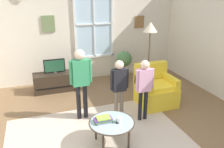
# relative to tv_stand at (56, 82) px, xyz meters

# --- Properties ---
(ground_plane) EXTENTS (6.50, 6.84, 0.02)m
(ground_plane) POSITION_rel_tv_stand_xyz_m (0.60, -2.53, -0.24)
(ground_plane) COLOR brown
(back_wall) EXTENTS (5.90, 0.17, 2.75)m
(back_wall) POSITION_rel_tv_stand_xyz_m (0.62, 0.65, 1.15)
(back_wall) COLOR beige
(back_wall) RESTS_ON ground_plane
(area_rug) EXTENTS (3.00, 2.29, 0.01)m
(area_rug) POSITION_rel_tv_stand_xyz_m (0.43, -2.32, -0.22)
(area_rug) COLOR #C6B29E
(area_rug) RESTS_ON ground_plane
(tv_stand) EXTENTS (1.06, 0.44, 0.46)m
(tv_stand) POSITION_rel_tv_stand_xyz_m (0.00, 0.00, 0.00)
(tv_stand) COLOR #2D2319
(tv_stand) RESTS_ON ground_plane
(television) EXTENTS (0.51, 0.08, 0.36)m
(television) POSITION_rel_tv_stand_xyz_m (0.00, -0.00, 0.42)
(television) COLOR #4C4C4C
(television) RESTS_ON tv_stand
(armchair) EXTENTS (0.76, 0.74, 0.87)m
(armchair) POSITION_rel_tv_stand_xyz_m (1.99, -1.43, 0.10)
(armchair) COLOR yellow
(armchair) RESTS_ON ground_plane
(coffee_table) EXTENTS (0.74, 0.74, 0.43)m
(coffee_table) POSITION_rel_tv_stand_xyz_m (0.61, -2.50, 0.17)
(coffee_table) COLOR #99B2B7
(coffee_table) RESTS_ON ground_plane
(book_stack) EXTENTS (0.28, 0.18, 0.08)m
(book_stack) POSITION_rel_tv_stand_xyz_m (0.48, -2.45, 0.23)
(book_stack) COLOR #A898CA
(book_stack) RESTS_ON coffee_table
(cup) EXTENTS (0.08, 0.08, 0.10)m
(cup) POSITION_rel_tv_stand_xyz_m (0.71, -2.55, 0.24)
(cup) COLOR white
(cup) RESTS_ON coffee_table
(remote_near_books) EXTENTS (0.11, 0.14, 0.02)m
(remote_near_books) POSITION_rel_tv_stand_xyz_m (0.71, -2.52, 0.21)
(remote_near_books) COLOR black
(remote_near_books) RESTS_ON coffee_table
(person_pink_shirt) EXTENTS (0.36, 0.16, 1.20)m
(person_pink_shirt) POSITION_rel_tv_stand_xyz_m (1.43, -1.96, 0.53)
(person_pink_shirt) COLOR black
(person_pink_shirt) RESTS_ON ground_plane
(person_black_shirt) EXTENTS (0.36, 0.16, 1.19)m
(person_black_shirt) POSITION_rel_tv_stand_xyz_m (1.00, -1.79, 0.52)
(person_black_shirt) COLOR #726656
(person_black_shirt) RESTS_ON ground_plane
(person_green_shirt) EXTENTS (0.42, 0.19, 1.39)m
(person_green_shirt) POSITION_rel_tv_stand_xyz_m (0.34, -1.53, 0.64)
(person_green_shirt) COLOR black
(person_green_shirt) RESTS_ON ground_plane
(potted_plant_by_window) EXTENTS (0.44, 0.44, 0.79)m
(potted_plant_by_window) POSITION_rel_tv_stand_xyz_m (1.92, 0.22, 0.30)
(potted_plant_by_window) COLOR #4C565B
(potted_plant_by_window) RESTS_ON ground_plane
(floor_lamp) EXTENTS (0.32, 0.32, 1.71)m
(floor_lamp) POSITION_rel_tv_stand_xyz_m (2.10, -0.85, 1.20)
(floor_lamp) COLOR black
(floor_lamp) RESTS_ON ground_plane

